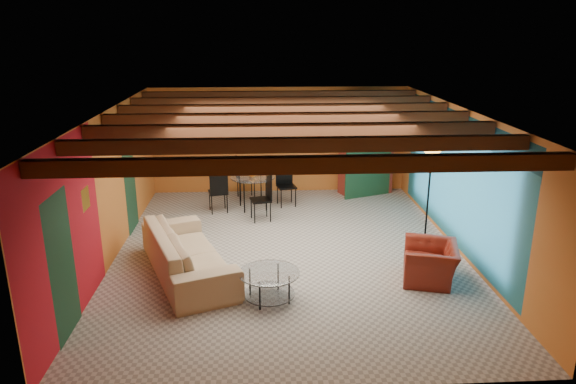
{
  "coord_description": "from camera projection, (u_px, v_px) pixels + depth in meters",
  "views": [
    {
      "loc": [
        -0.54,
        -9.25,
        4.12
      ],
      "look_at": [
        0.0,
        0.2,
        1.15
      ],
      "focal_mm": 32.83,
      "sensor_mm": 36.0,
      "label": 1
    }
  ],
  "objects": [
    {
      "name": "painting",
      "position": [
        244.0,
        129.0,
        13.3
      ],
      "size": [
        1.05,
        0.03,
        0.65
      ],
      "primitive_type": "cube",
      "color": "black",
      "rests_on": "wall_back"
    },
    {
      "name": "armoire",
      "position": [
        366.0,
        151.0,
        13.38
      ],
      "size": [
        1.4,
        1.03,
        2.21
      ],
      "primitive_type": "cube",
      "rotation": [
        0.0,
        0.0,
        0.37
      ],
      "color": "maroon",
      "rests_on": "ground"
    },
    {
      "name": "coffee_table",
      "position": [
        269.0,
        286.0,
        8.25
      ],
      "size": [
        1.21,
        1.21,
        0.49
      ],
      "primitive_type": null,
      "rotation": [
        0.0,
        0.0,
        0.33
      ],
      "color": "white",
      "rests_on": "ground"
    },
    {
      "name": "dining_table",
      "position": [
        253.0,
        186.0,
        12.36
      ],
      "size": [
        2.49,
        2.49,
        1.09
      ],
      "primitive_type": null,
      "rotation": [
        0.0,
        0.0,
        0.22
      ],
      "color": "white",
      "rests_on": "ground"
    },
    {
      "name": "sofa",
      "position": [
        188.0,
        253.0,
        9.07
      ],
      "size": [
        2.01,
        2.99,
        0.81
      ],
      "primitive_type": "imported",
      "rotation": [
        0.0,
        0.0,
        1.94
      ],
      "color": "tan",
      "rests_on": "ground"
    },
    {
      "name": "potted_plant",
      "position": [
        369.0,
        99.0,
        12.99
      ],
      "size": [
        0.4,
        0.35,
        0.43
      ],
      "primitive_type": "imported",
      "rotation": [
        0.0,
        0.0,
        -0.03
      ],
      "color": "#26661E",
      "rests_on": "armoire"
    },
    {
      "name": "armchair",
      "position": [
        430.0,
        262.0,
        8.89
      ],
      "size": [
        1.1,
        1.18,
        0.64
      ],
      "primitive_type": "imported",
      "rotation": [
        0.0,
        0.0,
        -1.84
      ],
      "color": "maroon",
      "rests_on": "ground"
    },
    {
      "name": "ceiling_fan",
      "position": [
        289.0,
        131.0,
        9.36
      ],
      "size": [
        1.5,
        1.5,
        0.44
      ],
      "primitive_type": null,
      "color": "#472614",
      "rests_on": "ceiling"
    },
    {
      "name": "floor_lamp",
      "position": [
        428.0,
        199.0,
        9.96
      ],
      "size": [
        0.44,
        0.44,
        2.0
      ],
      "primitive_type": null,
      "rotation": [
        0.0,
        0.0,
        0.09
      ],
      "color": "black",
      "rests_on": "ground"
    },
    {
      "name": "room",
      "position": [
        288.0,
        129.0,
        9.47
      ],
      "size": [
        6.52,
        8.01,
        2.71
      ],
      "color": "#9B948A",
      "rests_on": "ground"
    },
    {
      "name": "vase",
      "position": [
        252.0,
        160.0,
        12.17
      ],
      "size": [
        0.2,
        0.2,
        0.17
      ],
      "primitive_type": "imported",
      "rotation": [
        0.0,
        0.0,
        -0.27
      ],
      "color": "orange",
      "rests_on": "dining_table"
    }
  ]
}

